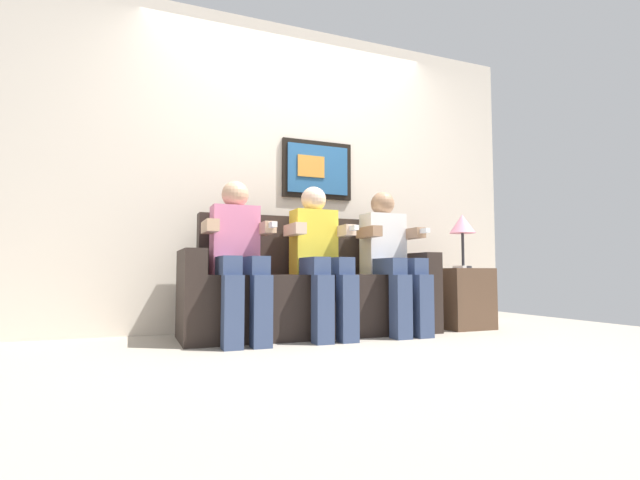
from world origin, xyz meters
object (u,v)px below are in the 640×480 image
object	(u,v)px
couch	(311,293)
person_in_middle	(320,253)
person_on_left	(238,252)
side_table_right	(462,298)
table_lamp	(462,226)
person_on_right	(391,254)
spare_remote_on_table	(459,267)

from	to	relation	value
couch	person_in_middle	bearing A→B (deg)	-89.83
person_on_left	side_table_right	distance (m)	1.94
person_in_middle	table_lamp	bearing A→B (deg)	3.90
person_on_right	couch	bearing A→B (deg)	164.34
spare_remote_on_table	person_in_middle	bearing A→B (deg)	178.03
couch	spare_remote_on_table	size ratio (longest dim) A/B	14.73
side_table_right	couch	bearing A→B (deg)	175.37
side_table_right	spare_remote_on_table	world-z (taller)	spare_remote_on_table
person_on_left	person_in_middle	bearing A→B (deg)	0.00
person_on_left	person_in_middle	xyz separation A→B (m)	(0.60, 0.00, 0.00)
couch	person_on_left	bearing A→B (deg)	-164.31
person_in_middle	side_table_right	distance (m)	1.36
side_table_right	spare_remote_on_table	distance (m)	0.30
side_table_right	person_on_right	bearing A→B (deg)	-175.10
person_in_middle	spare_remote_on_table	world-z (taller)	person_in_middle
person_on_left	person_on_right	distance (m)	1.19
person_on_right	side_table_right	bearing A→B (deg)	4.90
person_on_left	spare_remote_on_table	distance (m)	1.81
couch	person_on_left	size ratio (longest dim) A/B	1.72
person_on_left	person_in_middle	size ratio (longest dim) A/B	1.00
couch	person_on_right	size ratio (longest dim) A/B	1.72
couch	table_lamp	distance (m)	1.46
couch	person_on_left	xyz separation A→B (m)	(-0.59, -0.17, 0.29)
side_table_right	table_lamp	xyz separation A→B (m)	(0.05, 0.03, 0.61)
side_table_right	spare_remote_on_table	xyz separation A→B (m)	(-0.10, -0.10, 0.26)
couch	side_table_right	xyz separation A→B (m)	(1.31, -0.11, -0.06)
couch	person_in_middle	distance (m)	0.34
person_on_left	table_lamp	size ratio (longest dim) A/B	2.41
person_in_middle	person_on_right	distance (m)	0.60
couch	person_in_middle	size ratio (longest dim) A/B	1.72
person_in_middle	person_on_right	world-z (taller)	same
side_table_right	table_lamp	bearing A→B (deg)	32.51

